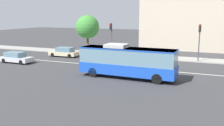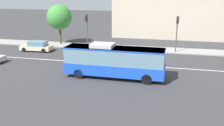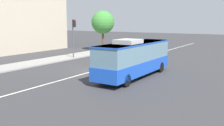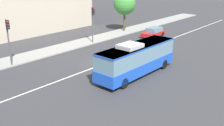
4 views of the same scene
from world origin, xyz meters
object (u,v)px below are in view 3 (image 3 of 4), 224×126
at_px(street_tree_kerbside_centre, 103,22).
at_px(transit_bus, 134,57).
at_px(sedan_red, 135,49).
at_px(traffic_light_mid_block, 74,32).

bearing_deg(street_tree_kerbside_centre, transit_bus, -138.33).
distance_m(sedan_red, traffic_light_mid_block, 10.58).
relative_size(transit_bus, traffic_light_mid_block, 1.93).
bearing_deg(street_tree_kerbside_centre, traffic_light_mid_block, -169.96).
distance_m(traffic_light_mid_block, street_tree_kerbside_centre, 9.54).
bearing_deg(traffic_light_mid_block, street_tree_kerbside_centre, 98.75).
distance_m(sedan_red, street_tree_kerbside_centre, 7.27).
bearing_deg(sedan_red, traffic_light_mid_block, -25.41).
height_order(sedan_red, traffic_light_mid_block, traffic_light_mid_block).
bearing_deg(traffic_light_mid_block, transit_bus, -28.08).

